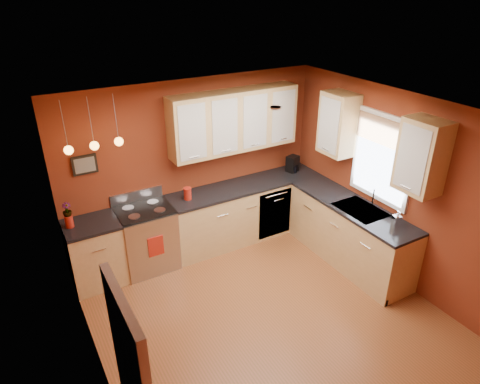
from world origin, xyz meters
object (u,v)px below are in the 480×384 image
soap_pump (397,218)px  sink (360,211)px  coffee_maker (293,164)px  red_canister (188,194)px  gas_range (147,238)px

soap_pump → sink: bearing=98.5°
coffee_maker → soap_pump: 2.10m
sink → red_canister: sink is taller
sink → soap_pump: 0.57m
red_canister → soap_pump: (2.04, -2.04, 0.02)m
red_canister → soap_pump: 2.89m
gas_range → sink: sink is taller
coffee_maker → soap_pump: (0.12, -2.09, -0.02)m
red_canister → coffee_maker: bearing=1.6°
coffee_maker → soap_pump: coffee_maker is taller
gas_range → red_canister: (0.66, -0.01, 0.55)m
sink → soap_pump: sink is taller
sink → coffee_maker: 1.55m
gas_range → sink: 3.05m
gas_range → soap_pump: bearing=-37.2°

